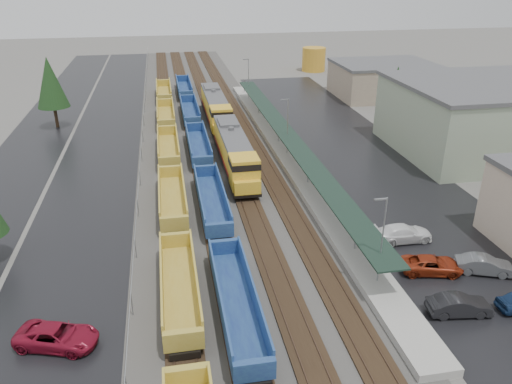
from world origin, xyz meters
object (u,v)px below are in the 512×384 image
storage_tank (314,59)px  parked_car_east_b (432,265)px  locomotive_lead (235,152)px  parked_car_east_e (484,265)px  well_string_blue (212,200)px  parked_car_east_a (459,306)px  locomotive_trail (216,108)px  parked_car_west_c (57,336)px  parked_car_east_c (403,233)px  well_string_yellow (172,198)px

storage_tank → parked_car_east_b: (-15.12, -85.39, -2.05)m
locomotive_lead → parked_car_east_e: 31.42m
well_string_blue → parked_car_east_a: well_string_blue is taller
well_string_blue → locomotive_trail: bearing=82.7°
locomotive_trail → parked_car_east_a: 53.27m
parked_car_west_c → parked_car_east_a: bearing=-76.0°
locomotive_trail → parked_car_east_b: 48.17m
well_string_blue → parked_car_east_c: bearing=-29.8°
parked_car_east_b → parked_car_east_a: bearing=-175.4°
parked_car_east_b → parked_car_east_c: bearing=13.0°
well_string_blue → storage_tank: storage_tank is taller
parked_car_east_a → parked_car_east_b: size_ratio=0.91×
locomotive_lead → parked_car_east_e: bearing=-56.9°
parked_car_east_e → well_string_blue: bearing=73.8°
parked_car_east_c → well_string_yellow: bearing=62.2°
parked_car_east_a → parked_car_east_e: parked_car_east_a is taller
locomotive_trail → parked_car_east_a: bearing=-76.8°
well_string_blue → parked_car_east_a: (16.11, -20.41, -0.41)m
locomotive_trail → parked_car_east_a: size_ratio=4.45×
locomotive_trail → well_string_yellow: (-8.00, -30.23, -1.30)m
parked_car_east_a → locomotive_lead: bearing=28.8°
parked_car_east_b → parked_car_east_e: 4.34m
parked_car_east_c → parked_car_east_a: bearing=175.8°
locomotive_lead → well_string_yellow: (-8.00, -9.23, -1.30)m
locomotive_lead → parked_car_east_a: bearing=-68.6°
well_string_blue → parked_car_east_e: size_ratio=25.93×
well_string_blue → parked_car_west_c: size_ratio=21.76×
parked_car_west_c → parked_car_east_e: parked_car_west_c is taller
storage_tank → parked_car_east_c: 81.53m
well_string_yellow → parked_car_east_a: size_ratio=23.68×
well_string_blue → parked_car_east_b: bearing=-41.5°
storage_tank → parked_car_east_c: bearing=-100.7°
parked_car_east_a → parked_car_east_e: bearing=-40.3°
locomotive_lead → parked_car_west_c: bearing=-119.5°
locomotive_trail → storage_tank: size_ratio=3.76×
locomotive_lead → parked_car_east_c: bearing=-57.4°
well_string_yellow → parked_car_west_c: size_ratio=19.95×
locomotive_lead → well_string_blue: locomotive_lead is taller
locomotive_lead → well_string_blue: 11.25m
locomotive_trail → parked_car_east_e: bearing=-70.1°
locomotive_lead → parked_car_east_b: 28.52m
parked_car_east_b → parked_car_east_e: parked_car_east_e is taller
well_string_yellow → parked_car_east_c: well_string_yellow is taller
parked_car_east_c → parked_car_east_e: 7.55m
parked_car_east_a → storage_tank: bearing=-2.5°
well_string_blue → parked_car_east_c: 19.40m
well_string_yellow → locomotive_trail: bearing=75.2°
parked_car_west_c → well_string_yellow: bearing=-5.1°
parked_car_east_a → well_string_yellow: bearing=50.3°
parked_car_east_c → well_string_blue: bearing=59.9°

